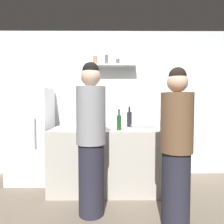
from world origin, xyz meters
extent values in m
plane|color=#726656|center=(0.00, 0.00, 0.00)|extent=(5.28, 5.28, 0.00)
cube|color=white|center=(0.00, 1.25, 1.30)|extent=(4.80, 0.10, 2.60)
cube|color=silver|center=(-0.08, 1.09, 1.97)|extent=(0.86, 0.22, 0.02)
cylinder|color=olive|center=(-0.38, 1.09, 2.06)|extent=(0.09, 0.09, 0.15)
cylinder|color=#4C4C51|center=(-0.18, 1.09, 2.07)|extent=(0.06, 0.06, 0.17)
cylinder|color=#4C4C51|center=(0.02, 1.09, 2.03)|extent=(0.07, 0.07, 0.10)
cylinder|color=beige|center=(0.22, 1.09, 2.04)|extent=(0.07, 0.07, 0.12)
cube|color=white|center=(-1.44, 0.85, 0.78)|extent=(0.66, 0.57, 1.55)
cylinder|color=#99999E|center=(-1.26, 0.55, 0.86)|extent=(0.02, 0.02, 0.45)
cube|color=#B7B2A8|center=(-0.09, 0.50, 0.46)|extent=(1.80, 0.70, 0.93)
cube|color=gray|center=(0.38, 0.57, 0.95)|extent=(0.34, 0.24, 0.05)
cylinder|color=#B2B2B7|center=(0.71, 0.60, 0.98)|extent=(0.10, 0.10, 0.10)
cylinder|color=silver|center=(0.72, 0.61, 1.05)|extent=(0.02, 0.03, 0.19)
cylinder|color=silver|center=(0.71, 0.59, 1.04)|extent=(0.01, 0.01, 0.16)
cylinder|color=silver|center=(0.72, 0.59, 1.04)|extent=(0.03, 0.04, 0.16)
cylinder|color=silver|center=(0.70, 0.60, 1.04)|extent=(0.01, 0.03, 0.16)
cylinder|color=silver|center=(0.69, 0.61, 1.05)|extent=(0.01, 0.02, 0.18)
cylinder|color=#B2BFB2|center=(-0.43, 0.70, 1.04)|extent=(0.08, 0.08, 0.23)
cylinder|color=#B2BFB2|center=(-0.43, 0.70, 1.20)|extent=(0.03, 0.03, 0.09)
cylinder|color=#333333|center=(-0.43, 0.70, 1.26)|extent=(0.04, 0.04, 0.02)
cylinder|color=#19471E|center=(0.01, 0.35, 1.03)|extent=(0.06, 0.06, 0.21)
cylinder|color=#19471E|center=(0.01, 0.35, 1.17)|extent=(0.03, 0.03, 0.07)
cylinder|color=black|center=(0.01, 0.35, 1.22)|extent=(0.03, 0.03, 0.02)
cylinder|color=black|center=(0.19, 0.74, 1.05)|extent=(0.08, 0.08, 0.24)
cylinder|color=black|center=(0.19, 0.74, 1.21)|extent=(0.03, 0.03, 0.08)
cylinder|color=gold|center=(0.19, 0.74, 1.26)|extent=(0.04, 0.04, 0.02)
cylinder|color=silver|center=(0.75, 0.45, 1.02)|extent=(0.08, 0.08, 0.18)
cylinder|color=silver|center=(0.75, 0.45, 1.12)|extent=(0.04, 0.04, 0.02)
cylinder|color=blue|center=(0.75, 0.45, 1.14)|extent=(0.05, 0.05, 0.02)
cylinder|color=#262633|center=(0.59, -0.39, 0.40)|extent=(0.30, 0.30, 0.80)
cylinder|color=brown|center=(0.59, -0.39, 1.12)|extent=(0.34, 0.34, 0.63)
sphere|color=#D8AD8C|center=(0.59, -0.39, 1.54)|extent=(0.22, 0.22, 0.22)
sphere|color=black|center=(0.59, -0.39, 1.60)|extent=(0.18, 0.18, 0.18)
cylinder|color=#262633|center=(-0.34, -0.18, 0.42)|extent=(0.30, 0.30, 0.84)
cylinder|color=gray|center=(-0.34, -0.18, 1.18)|extent=(0.34, 0.34, 0.67)
sphere|color=#D8AD8C|center=(-0.34, -0.18, 1.62)|extent=(0.23, 0.23, 0.23)
sphere|color=black|center=(-0.34, -0.18, 1.69)|extent=(0.19, 0.19, 0.19)
camera|label=1|loc=(-0.11, -2.56, 1.34)|focal=33.04mm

